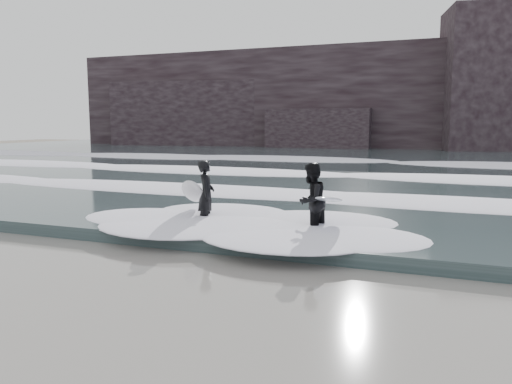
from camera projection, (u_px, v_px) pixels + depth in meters
ground at (169, 311)px, 7.01m from camera, size 120.00×120.00×0.00m
sea at (390, 160)px, 33.85m from camera, size 90.00×52.00×0.30m
headland at (410, 99)px, 48.93m from camera, size 70.00×9.00×10.00m
foam_near at (320, 196)px, 15.29m from camera, size 60.00×3.20×0.20m
foam_mid at (358, 174)px, 21.77m from camera, size 60.00×4.00×0.24m
foam_far at (383, 160)px, 30.10m from camera, size 60.00×4.80×0.30m
surfer_left at (204, 194)px, 12.53m from camera, size 1.28×1.89×1.72m
surfer_right at (313, 201)px, 11.30m from camera, size 1.16×1.99×1.75m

